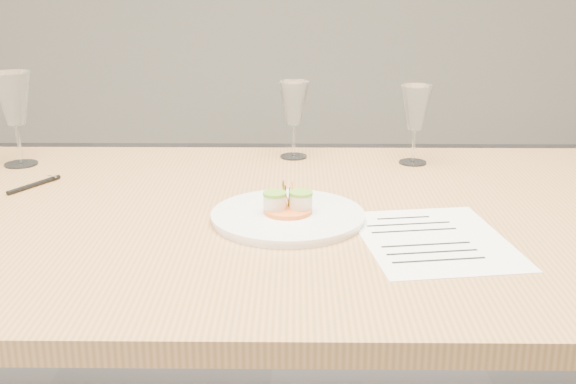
{
  "coord_description": "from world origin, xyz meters",
  "views": [
    {
      "loc": [
        0.07,
        -1.32,
        1.22
      ],
      "look_at": [
        0.06,
        -0.03,
        0.8
      ],
      "focal_mm": 45.0,
      "sensor_mm": 36.0,
      "label": 1
    }
  ],
  "objects_px": {
    "recipe_sheet": "(434,240)",
    "ballpoint_pen": "(34,185)",
    "wine_glass_2": "(294,105)",
    "wine_glass_3": "(416,109)",
    "dinner_plate": "(288,215)",
    "dining_table": "(259,244)",
    "wine_glass_1": "(14,101)"
  },
  "relations": [
    {
      "from": "recipe_sheet",
      "to": "ballpoint_pen",
      "type": "relative_size",
      "value": 2.77
    },
    {
      "from": "wine_glass_2",
      "to": "wine_glass_3",
      "type": "height_order",
      "value": "same"
    },
    {
      "from": "dinner_plate",
      "to": "recipe_sheet",
      "type": "xyz_separation_m",
      "value": [
        0.26,
        -0.1,
        -0.01
      ]
    },
    {
      "from": "dining_table",
      "to": "ballpoint_pen",
      "type": "distance_m",
      "value": 0.52
    },
    {
      "from": "dining_table",
      "to": "wine_glass_1",
      "type": "distance_m",
      "value": 0.71
    },
    {
      "from": "recipe_sheet",
      "to": "wine_glass_2",
      "type": "bearing_deg",
      "value": 105.97
    },
    {
      "from": "recipe_sheet",
      "to": "dining_table",
      "type": "bearing_deg",
      "value": 147.03
    },
    {
      "from": "wine_glass_3",
      "to": "wine_glass_2",
      "type": "bearing_deg",
      "value": 169.98
    },
    {
      "from": "recipe_sheet",
      "to": "wine_glass_3",
      "type": "relative_size",
      "value": 1.85
    },
    {
      "from": "wine_glass_1",
      "to": "wine_glass_2",
      "type": "bearing_deg",
      "value": 6.57
    },
    {
      "from": "dinner_plate",
      "to": "wine_glass_2",
      "type": "relative_size",
      "value": 1.53
    },
    {
      "from": "wine_glass_2",
      "to": "wine_glass_3",
      "type": "bearing_deg",
      "value": -10.02
    },
    {
      "from": "wine_glass_1",
      "to": "recipe_sheet",
      "type": "bearing_deg",
      "value": -27.69
    },
    {
      "from": "wine_glass_1",
      "to": "wine_glass_3",
      "type": "distance_m",
      "value": 0.94
    },
    {
      "from": "dinner_plate",
      "to": "ballpoint_pen",
      "type": "height_order",
      "value": "dinner_plate"
    },
    {
      "from": "dinner_plate",
      "to": "recipe_sheet",
      "type": "distance_m",
      "value": 0.28
    },
    {
      "from": "recipe_sheet",
      "to": "ballpoint_pen",
      "type": "height_order",
      "value": "ballpoint_pen"
    },
    {
      "from": "recipe_sheet",
      "to": "ballpoint_pen",
      "type": "xyz_separation_m",
      "value": [
        -0.81,
        0.3,
        0.0
      ]
    },
    {
      "from": "dining_table",
      "to": "wine_glass_1",
      "type": "height_order",
      "value": "wine_glass_1"
    },
    {
      "from": "dining_table",
      "to": "wine_glass_3",
      "type": "distance_m",
      "value": 0.54
    },
    {
      "from": "dinner_plate",
      "to": "ballpoint_pen",
      "type": "relative_size",
      "value": 2.3
    },
    {
      "from": "wine_glass_3",
      "to": "dinner_plate",
      "type": "bearing_deg",
      "value": -126.49
    },
    {
      "from": "wine_glass_1",
      "to": "wine_glass_3",
      "type": "relative_size",
      "value": 1.18
    },
    {
      "from": "ballpoint_pen",
      "to": "dining_table",
      "type": "bearing_deg",
      "value": -77.48
    },
    {
      "from": "wine_glass_2",
      "to": "dining_table",
      "type": "bearing_deg",
      "value": -99.34
    },
    {
      "from": "recipe_sheet",
      "to": "wine_glass_1",
      "type": "bearing_deg",
      "value": 143.86
    },
    {
      "from": "recipe_sheet",
      "to": "ballpoint_pen",
      "type": "bearing_deg",
      "value": 151.19
    },
    {
      "from": "dinner_plate",
      "to": "wine_glass_2",
      "type": "distance_m",
      "value": 0.47
    },
    {
      "from": "ballpoint_pen",
      "to": "wine_glass_3",
      "type": "distance_m",
      "value": 0.88
    },
    {
      "from": "recipe_sheet",
      "to": "wine_glass_2",
      "type": "relative_size",
      "value": 1.85
    },
    {
      "from": "dining_table",
      "to": "recipe_sheet",
      "type": "height_order",
      "value": "recipe_sheet"
    },
    {
      "from": "ballpoint_pen",
      "to": "wine_glass_2",
      "type": "bearing_deg",
      "value": -36.04
    }
  ]
}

